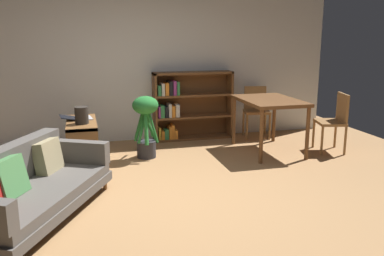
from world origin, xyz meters
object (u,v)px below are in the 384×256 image
at_px(media_console, 83,143).
at_px(open_laptop, 78,118).
at_px(desk_speaker, 82,115).
at_px(bookshelf, 187,106).
at_px(dining_chair_near, 335,119).
at_px(potted_floor_plant, 146,121).
at_px(dining_table, 269,105).
at_px(fabric_couch, 25,186).
at_px(dining_chair_far, 256,108).

xyz_separation_m(media_console, open_laptop, (-0.04, 0.15, 0.32)).
xyz_separation_m(desk_speaker, bookshelf, (1.72, 1.17, -0.15)).
distance_m(open_laptop, dining_chair_near, 3.78).
relative_size(potted_floor_plant, dining_chair_near, 1.01).
bearing_deg(dining_table, open_laptop, 174.72).
height_order(fabric_couch, potted_floor_plant, potted_floor_plant).
bearing_deg(fabric_couch, potted_floor_plant, 50.17).
xyz_separation_m(dining_chair_far, bookshelf, (-1.20, 0.17, 0.07)).
xyz_separation_m(open_laptop, bookshelf, (1.78, 0.84, -0.05)).
distance_m(dining_table, bookshelf, 1.49).
xyz_separation_m(desk_speaker, potted_floor_plant, (0.88, 0.23, -0.17)).
xyz_separation_m(open_laptop, potted_floor_plant, (0.93, -0.10, -0.07)).
relative_size(open_laptop, dining_table, 0.39).
distance_m(desk_speaker, dining_table, 2.72).
xyz_separation_m(open_laptop, dining_chair_far, (2.97, 0.67, -0.12)).
bearing_deg(dining_chair_far, dining_table, -102.02).
xyz_separation_m(desk_speaker, dining_chair_near, (3.69, -0.18, -0.20)).
height_order(fabric_couch, dining_chair_near, dining_chair_near).
bearing_deg(dining_table, media_console, 177.73).
height_order(dining_table, bookshelf, bookshelf).
bearing_deg(dining_chair_far, desk_speaker, -161.08).
xyz_separation_m(fabric_couch, dining_chair_far, (3.48, 2.50, 0.17)).
distance_m(dining_table, dining_chair_near, 1.02).
height_order(media_console, dining_table, dining_table).
bearing_deg(open_laptop, potted_floor_plant, -5.97).
bearing_deg(dining_table, bookshelf, 132.34).
xyz_separation_m(fabric_couch, bookshelf, (2.28, 2.66, 0.24)).
distance_m(media_console, potted_floor_plant, 0.92).
height_order(open_laptop, dining_table, dining_table).
distance_m(potted_floor_plant, dining_chair_far, 2.18).
xyz_separation_m(desk_speaker, dining_table, (2.72, 0.07, 0.00)).
height_order(dining_table, dining_chair_near, dining_chair_near).
bearing_deg(dining_chair_near, bookshelf, 145.76).
xyz_separation_m(dining_chair_near, dining_chair_far, (-0.78, 1.18, -0.01)).
distance_m(desk_speaker, bookshelf, 2.09).
height_order(fabric_couch, dining_table, dining_table).
distance_m(fabric_couch, desk_speaker, 1.64).
xyz_separation_m(dining_table, dining_chair_near, (0.97, -0.25, -0.21)).
xyz_separation_m(fabric_couch, potted_floor_plant, (1.44, 1.73, 0.22)).
height_order(media_console, dining_chair_near, dining_chair_near).
relative_size(media_console, bookshelf, 0.75).
bearing_deg(open_laptop, dining_chair_far, 12.77).
height_order(desk_speaker, bookshelf, bookshelf).
distance_m(dining_table, dining_chair_far, 0.97).
relative_size(potted_floor_plant, dining_table, 0.77).
bearing_deg(dining_table, potted_floor_plant, 175.07).
height_order(open_laptop, bookshelf, bookshelf).
bearing_deg(dining_chair_near, dining_chair_far, 123.39).
bearing_deg(fabric_couch, dining_table, 25.53).
bearing_deg(desk_speaker, bookshelf, 34.07).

